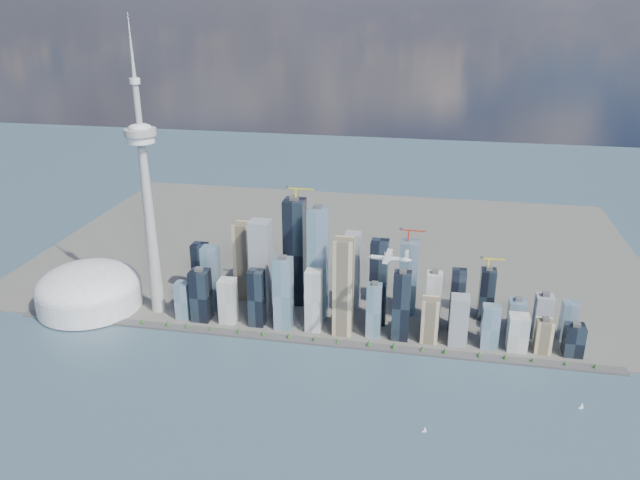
% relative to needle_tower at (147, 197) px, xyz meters
% --- Properties ---
extents(ground, '(4000.00, 4000.00, 0.00)m').
position_rel_needle_tower_xyz_m(ground, '(300.00, -310.00, -235.84)').
color(ground, '#324D58').
rests_on(ground, ground).
extents(seawall, '(1100.00, 22.00, 4.00)m').
position_rel_needle_tower_xyz_m(seawall, '(300.00, -60.00, -233.84)').
color(seawall, '#383838').
rests_on(seawall, ground).
extents(land, '(1400.00, 900.00, 3.00)m').
position_rel_needle_tower_xyz_m(land, '(300.00, 390.00, -234.34)').
color(land, '#4C4C47').
rests_on(land, ground).
extents(shoreline_trees, '(960.53, 7.20, 8.80)m').
position_rel_needle_tower_xyz_m(shoreline_trees, '(300.00, -60.00, -227.06)').
color(shoreline_trees, '#3F2D1E').
rests_on(shoreline_trees, seawall).
extents(skyscraper_cluster, '(736.00, 142.00, 241.60)m').
position_rel_needle_tower_xyz_m(skyscraper_cluster, '(359.62, 26.82, -161.22)').
color(skyscraper_cluster, black).
rests_on(skyscraper_cluster, land).
extents(needle_tower, '(56.00, 56.00, 550.50)m').
position_rel_needle_tower_xyz_m(needle_tower, '(0.00, 0.00, 0.00)').
color(needle_tower, gray).
rests_on(needle_tower, land).
extents(dome_stadium, '(200.00, 200.00, 86.00)m').
position_rel_needle_tower_xyz_m(dome_stadium, '(-140.00, -10.00, -196.40)').
color(dome_stadium, silver).
rests_on(dome_stadium, land).
extents(airplane, '(70.38, 62.21, 17.17)m').
position_rel_needle_tower_xyz_m(airplane, '(454.49, -99.82, -44.38)').
color(airplane, silver).
rests_on(airplane, ground).
extents(sailboat_west, '(6.78, 3.45, 9.45)m').
position_rel_needle_tower_xyz_m(sailboat_west, '(525.85, -272.22, -232.81)').
color(sailboat_west, white).
rests_on(sailboat_west, ground).
extents(sailboat_east, '(7.81, 3.22, 10.78)m').
position_rel_needle_tower_xyz_m(sailboat_east, '(756.07, -173.67, -232.38)').
color(sailboat_east, white).
rests_on(sailboat_east, ground).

